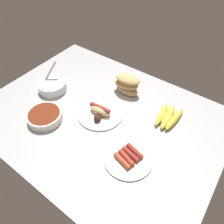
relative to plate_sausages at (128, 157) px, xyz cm
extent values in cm
cube|color=#B2B2B7|center=(25.15, -12.46, -2.44)|extent=(120.00, 90.00, 3.00)
cylinder|color=white|center=(0.00, 0.00, -0.44)|extent=(21.68, 21.68, 1.00)
cylinder|color=maroon|center=(-0.88, -3.59, 1.18)|extent=(9.11, 4.20, 2.24)
cylinder|color=maroon|center=(-0.29, -1.20, 1.18)|extent=(9.10, 3.98, 2.24)
cylinder|color=#9E3828|center=(0.29, 1.20, 1.18)|extent=(9.10, 4.75, 2.24)
cylinder|color=#AD472D|center=(0.88, 3.59, 1.18)|extent=(9.11, 4.42, 2.24)
cylinder|color=white|center=(26.05, -13.60, -0.44)|extent=(23.75, 23.75, 1.00)
ellipsoid|color=#E5C689|center=(26.05, -13.60, 2.26)|extent=(12.18, 6.81, 4.40)
cylinder|color=maroon|center=(26.05, -13.60, 3.47)|extent=(11.34, 3.18, 2.40)
ellipsoid|color=#381E14|center=(23.97, -8.67, 1.46)|extent=(5.24, 5.57, 2.80)
cylinder|color=white|center=(46.18, 5.63, 1.12)|extent=(17.34, 17.34, 4.14)
cylinder|color=maroon|center=(46.18, 5.63, 2.79)|extent=(15.60, 15.60, 1.00)
cylinder|color=silver|center=(59.93, -12.83, 1.60)|extent=(15.90, 15.90, 5.09)
cylinder|color=beige|center=(59.93, -12.83, 2.62)|extent=(13.99, 13.99, 2.29)
cube|color=#B7B7BC|center=(63.51, -14.82, 7.42)|extent=(5.13, 10.28, 12.78)
ellipsoid|color=gold|center=(-6.98, -31.15, 0.72)|extent=(4.02, 17.44, 3.32)
ellipsoid|color=gold|center=(-3.61, -30.68, 0.76)|extent=(5.69, 18.03, 3.41)
ellipsoid|color=gold|center=(-0.24, -30.21, 0.69)|extent=(5.58, 16.83, 3.27)
ellipsoid|color=#DBB77A|center=(24.48, -36.22, 0.86)|extent=(14.92, 10.01, 3.60)
ellipsoid|color=tan|center=(24.95, -36.03, 4.46)|extent=(15.22, 10.65, 3.60)
ellipsoid|color=tan|center=(24.20, -36.21, 8.06)|extent=(15.13, 10.45, 3.60)
camera|label=1|loc=(-22.77, 43.17, 80.31)|focal=34.15mm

